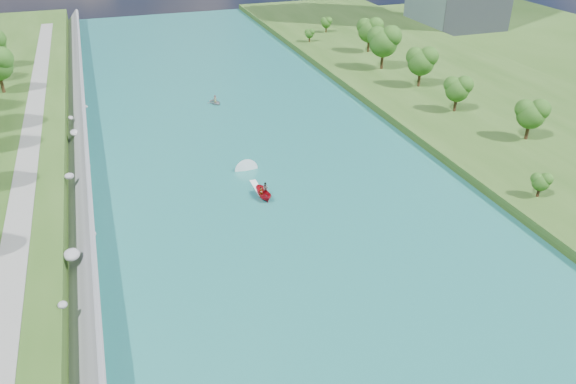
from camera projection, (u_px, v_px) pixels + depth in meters
name	position (u px, v px, depth m)	size (l,w,h in m)	color
ground	(310.00, 246.00, 67.53)	(260.00, 260.00, 0.00)	#2D5119
river_water	(263.00, 174.00, 84.02)	(55.00, 240.00, 0.10)	#1B6567
berm_east	(535.00, 128.00, 97.69)	(44.00, 240.00, 1.50)	#2D5119
riprap_bank	(79.00, 195.00, 74.95)	(4.43, 236.00, 4.18)	slate
riverside_path	(23.00, 187.00, 73.11)	(3.00, 200.00, 0.10)	gray
trees_east	(436.00, 74.00, 107.58)	(15.60, 138.18, 11.16)	#1D5316
motorboat	(260.00, 188.00, 78.88)	(3.60, 18.75, 2.03)	#AC0D19
raft	(215.00, 102.00, 110.03)	(3.22, 3.78, 1.68)	gray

